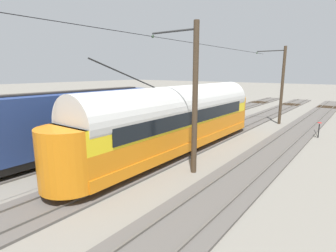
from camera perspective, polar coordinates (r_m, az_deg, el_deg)
name	(u,v)px	position (r m, az deg, el deg)	size (l,w,h in m)	color
ground_plane	(179,152)	(17.61, 2.29, -5.49)	(220.00, 220.00, 0.00)	gray
track_streetcar_siding	(256,165)	(15.74, 18.25, -8.00)	(2.80, 80.00, 0.18)	#56514C
track_adjacent_siding	(181,150)	(17.84, 2.86, -5.09)	(2.80, 80.00, 0.18)	#56514C
track_third_siding	(128,138)	(20.95, -8.54, -2.66)	(2.80, 80.00, 0.18)	#56514C
vintage_streetcar	(179,118)	(17.07, 2.33, 1.79)	(2.65, 18.41, 5.58)	orange
coach_adjacent	(62,123)	(17.22, -21.83, 0.70)	(2.96, 13.50, 3.85)	navy
catenary_pole_foreground	(282,84)	(28.57, 23.16, 8.24)	(2.92, 0.28, 7.55)	#423323
catenary_pole_mid_near	(194,97)	(13.35, 5.55, 6.25)	(2.92, 0.28, 7.55)	#423323
overhead_wire_run	(162,38)	(15.47, -1.25, 18.41)	(2.71, 36.69, 0.18)	black
switch_stand	(319,129)	(24.14, 29.58, -0.60)	(0.50, 0.30, 1.24)	black
spare_tie_stack	(79,136)	(21.64, -18.50, -2.09)	(2.40, 2.40, 0.54)	#382819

